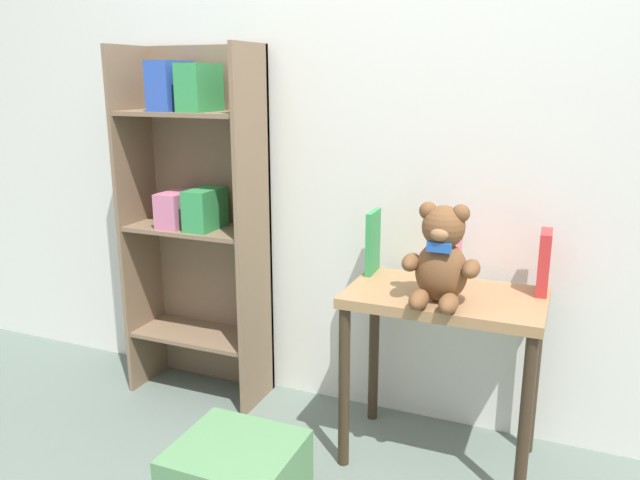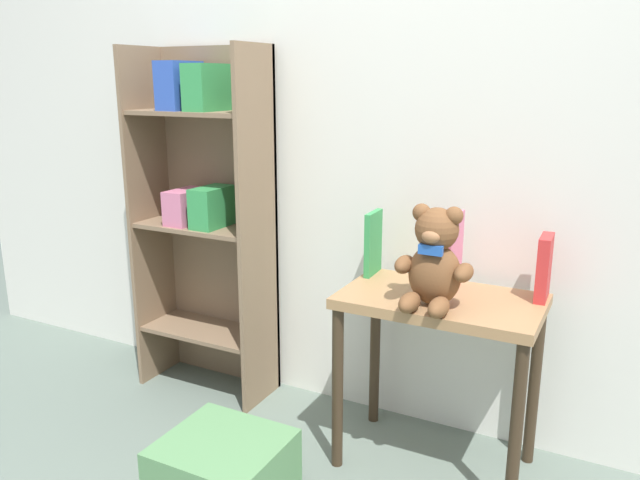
{
  "view_description": "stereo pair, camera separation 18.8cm",
  "coord_description": "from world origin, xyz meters",
  "px_view_note": "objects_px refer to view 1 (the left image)",
  "views": [
    {
      "loc": [
        0.64,
        -0.99,
        1.35
      ],
      "look_at": [
        -0.23,
        1.09,
        0.76
      ],
      "focal_mm": 35.0,
      "sensor_mm": 36.0,
      "label": 1
    },
    {
      "loc": [
        0.81,
        -0.91,
        1.35
      ],
      "look_at": [
        -0.23,
        1.09,
        0.76
      ],
      "focal_mm": 35.0,
      "sensor_mm": 36.0,
      "label": 2
    }
  ],
  "objects_px": {
    "storage_bin": "(237,480)",
    "book_standing_red": "(544,262)",
    "display_table": "(444,323)",
    "book_standing_green": "(373,242)",
    "bookshelf_side": "(198,205)",
    "book_standing_pink": "(454,247)",
    "teddy_bear": "(441,258)"
  },
  "relations": [
    {
      "from": "book_standing_green",
      "to": "book_standing_pink",
      "type": "height_order",
      "value": "book_standing_pink"
    },
    {
      "from": "teddy_bear",
      "to": "book_standing_green",
      "type": "relative_size",
      "value": 1.38
    },
    {
      "from": "book_standing_green",
      "to": "book_standing_red",
      "type": "bearing_deg",
      "value": -1.76
    },
    {
      "from": "bookshelf_side",
      "to": "storage_bin",
      "type": "relative_size",
      "value": 3.93
    },
    {
      "from": "bookshelf_side",
      "to": "storage_bin",
      "type": "bearing_deg",
      "value": -51.1
    },
    {
      "from": "bookshelf_side",
      "to": "teddy_bear",
      "type": "relative_size",
      "value": 4.5
    },
    {
      "from": "teddy_bear",
      "to": "book_standing_red",
      "type": "distance_m",
      "value": 0.38
    },
    {
      "from": "display_table",
      "to": "book_standing_pink",
      "type": "distance_m",
      "value": 0.27
    },
    {
      "from": "bookshelf_side",
      "to": "book_standing_red",
      "type": "distance_m",
      "value": 1.39
    },
    {
      "from": "book_standing_green",
      "to": "display_table",
      "type": "bearing_deg",
      "value": -24.73
    },
    {
      "from": "display_table",
      "to": "book_standing_pink",
      "type": "bearing_deg",
      "value": 90.0
    },
    {
      "from": "book_standing_green",
      "to": "storage_bin",
      "type": "height_order",
      "value": "book_standing_green"
    },
    {
      "from": "book_standing_red",
      "to": "storage_bin",
      "type": "relative_size",
      "value": 0.58
    },
    {
      "from": "display_table",
      "to": "teddy_bear",
      "type": "xyz_separation_m",
      "value": [
        -0.0,
        -0.1,
        0.26
      ]
    },
    {
      "from": "book_standing_red",
      "to": "book_standing_green",
      "type": "bearing_deg",
      "value": 178.32
    },
    {
      "from": "storage_bin",
      "to": "book_standing_red",
      "type": "bearing_deg",
      "value": 39.61
    },
    {
      "from": "display_table",
      "to": "book_standing_pink",
      "type": "xyz_separation_m",
      "value": [
        0.0,
        0.11,
        0.24
      ]
    },
    {
      "from": "teddy_bear",
      "to": "book_standing_green",
      "type": "distance_m",
      "value": 0.38
    },
    {
      "from": "bookshelf_side",
      "to": "book_standing_red",
      "type": "height_order",
      "value": "bookshelf_side"
    },
    {
      "from": "bookshelf_side",
      "to": "book_standing_red",
      "type": "xyz_separation_m",
      "value": [
        1.38,
        -0.01,
        -0.09
      ]
    },
    {
      "from": "book_standing_red",
      "to": "storage_bin",
      "type": "height_order",
      "value": "book_standing_red"
    },
    {
      "from": "bookshelf_side",
      "to": "book_standing_pink",
      "type": "relative_size",
      "value": 5.57
    },
    {
      "from": "book_standing_green",
      "to": "bookshelf_side",
      "type": "bearing_deg",
      "value": 176.82
    },
    {
      "from": "display_table",
      "to": "book_standing_red",
      "type": "bearing_deg",
      "value": 23.23
    },
    {
      "from": "display_table",
      "to": "book_standing_red",
      "type": "distance_m",
      "value": 0.4
    },
    {
      "from": "storage_bin",
      "to": "teddy_bear",
      "type": "bearing_deg",
      "value": 41.22
    },
    {
      "from": "bookshelf_side",
      "to": "book_standing_pink",
      "type": "xyz_separation_m",
      "value": [
        1.08,
        -0.03,
        -0.06
      ]
    },
    {
      "from": "display_table",
      "to": "book_standing_green",
      "type": "height_order",
      "value": "book_standing_green"
    },
    {
      "from": "book_standing_pink",
      "to": "book_standing_red",
      "type": "height_order",
      "value": "book_standing_pink"
    },
    {
      "from": "bookshelf_side",
      "to": "display_table",
      "type": "height_order",
      "value": "bookshelf_side"
    },
    {
      "from": "bookshelf_side",
      "to": "display_table",
      "type": "bearing_deg",
      "value": -7.42
    },
    {
      "from": "book_standing_red",
      "to": "storage_bin",
      "type": "distance_m",
      "value": 1.24
    }
  ]
}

